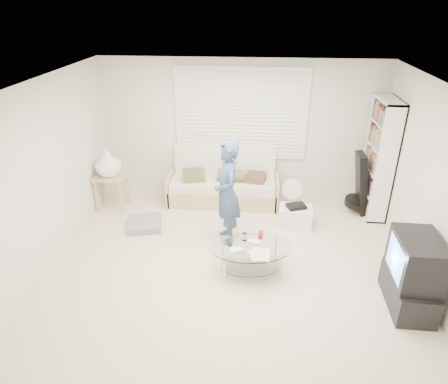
# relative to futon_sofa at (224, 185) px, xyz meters

# --- Properties ---
(ground) EXTENTS (5.00, 5.00, 0.00)m
(ground) POSITION_rel_futon_sofa_xyz_m (0.28, -1.87, -0.32)
(ground) COLOR #C1B196
(ground) RESTS_ON ground
(room_shell) EXTENTS (5.02, 4.52, 2.51)m
(room_shell) POSITION_rel_futon_sofa_xyz_m (0.28, -1.39, 1.31)
(room_shell) COLOR beige
(room_shell) RESTS_ON ground
(window_blinds) EXTENTS (2.32, 0.08, 1.62)m
(window_blinds) POSITION_rel_futon_sofa_xyz_m (0.28, 0.33, 1.23)
(window_blinds) COLOR silver
(window_blinds) RESTS_ON ground
(futon_sofa) EXTENTS (1.98, 0.80, 0.97)m
(futon_sofa) POSITION_rel_futon_sofa_xyz_m (0.00, 0.00, 0.00)
(futon_sofa) COLOR tan
(futon_sofa) RESTS_ON ground
(grey_floor_pillow) EXTENTS (0.63, 0.63, 0.12)m
(grey_floor_pillow) POSITION_rel_futon_sofa_xyz_m (-1.21, -1.06, -0.26)
(grey_floor_pillow) COLOR slate
(grey_floor_pillow) RESTS_ON ground
(side_table) EXTENTS (0.55, 0.44, 1.09)m
(side_table) POSITION_rel_futon_sofa_xyz_m (-1.94, -0.43, 0.49)
(side_table) COLOR tan
(side_table) RESTS_ON ground
(bookshelf) EXTENTS (0.31, 0.84, 1.99)m
(bookshelf) POSITION_rel_futon_sofa_xyz_m (2.60, -0.19, 0.68)
(bookshelf) COLOR white
(bookshelf) RESTS_ON ground
(guitar_case) EXTENTS (0.39, 0.40, 1.07)m
(guitar_case) POSITION_rel_futon_sofa_xyz_m (2.36, -0.24, 0.16)
(guitar_case) COLOR black
(guitar_case) RESTS_ON ground
(floor_fan) EXTENTS (0.36, 0.24, 0.60)m
(floor_fan) POSITION_rel_futon_sofa_xyz_m (1.22, -0.25, 0.03)
(floor_fan) COLOR white
(floor_fan) RESTS_ON ground
(storage_bin) EXTENTS (0.57, 0.42, 0.37)m
(storage_bin) POSITION_rel_futon_sofa_xyz_m (1.25, -0.77, -0.15)
(storage_bin) COLOR white
(storage_bin) RESTS_ON ground
(tv_unit) EXTENTS (0.50, 0.88, 0.95)m
(tv_unit) POSITION_rel_futon_sofa_xyz_m (2.48, -2.57, 0.14)
(tv_unit) COLOR black
(tv_unit) RESTS_ON ground
(coffee_table) EXTENTS (1.19, 0.86, 0.53)m
(coffee_table) POSITION_rel_futon_sofa_xyz_m (0.56, -2.10, 0.01)
(coffee_table) COLOR silver
(coffee_table) RESTS_ON ground
(standing_person) EXTENTS (0.53, 0.67, 1.62)m
(standing_person) POSITION_rel_futon_sofa_xyz_m (0.17, -1.31, 0.49)
(standing_person) COLOR #334E6D
(standing_person) RESTS_ON ground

